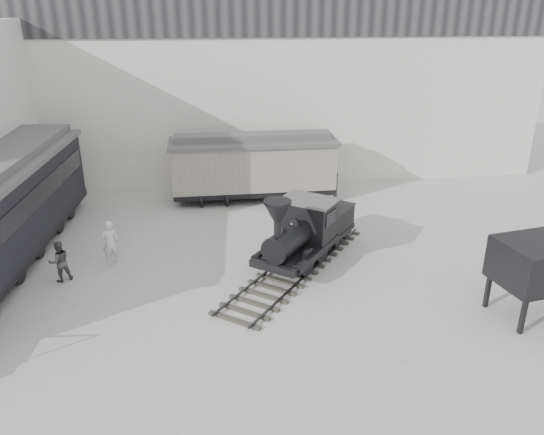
{
  "coord_description": "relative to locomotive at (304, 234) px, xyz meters",
  "views": [
    {
      "loc": [
        -1.7,
        -15.15,
        9.73
      ],
      "look_at": [
        0.34,
        3.7,
        2.0
      ],
      "focal_mm": 35.0,
      "sensor_mm": 36.0,
      "label": 1
    }
  ],
  "objects": [
    {
      "name": "boxcar",
      "position": [
        -1.42,
        7.61,
        0.66
      ],
      "size": [
        8.67,
        2.91,
        3.53
      ],
      "rotation": [
        0.0,
        0.0,
        0.03
      ],
      "color": "black",
      "rests_on": "ground"
    },
    {
      "name": "visitor_a",
      "position": [
        -7.65,
        0.69,
        -0.28
      ],
      "size": [
        0.79,
        0.67,
        1.83
      ],
      "primitive_type": "imported",
      "rotation": [
        0.0,
        0.0,
        3.55
      ],
      "color": "silver",
      "rests_on": "ground"
    },
    {
      "name": "ground",
      "position": [
        -1.63,
        -3.76,
        -1.19
      ],
      "size": [
        90.0,
        90.0,
        0.0
      ],
      "primitive_type": "plane",
      "color": "#9E9E9B"
    },
    {
      "name": "locomotive",
      "position": [
        0.0,
        0.0,
        0.0
      ],
      "size": [
        6.98,
        8.53,
        3.22
      ],
      "rotation": [
        0.0,
        0.0,
        -0.63
      ],
      "color": "#2F2A26",
      "rests_on": "ground"
    },
    {
      "name": "north_wall",
      "position": [
        -1.63,
        11.22,
        4.36
      ],
      "size": [
        34.0,
        2.51,
        11.0
      ],
      "color": "silver",
      "rests_on": "ground"
    },
    {
      "name": "coal_hopper",
      "position": [
        6.82,
        -4.68,
        0.55
      ],
      "size": [
        2.79,
        2.44,
        2.67
      ],
      "rotation": [
        0.0,
        0.0,
        0.2
      ],
      "color": "black",
      "rests_on": "ground"
    },
    {
      "name": "visitor_b",
      "position": [
        -9.28,
        -0.58,
        -0.39
      ],
      "size": [
        0.98,
        0.92,
        1.61
      ],
      "primitive_type": "imported",
      "rotation": [
        0.0,
        0.0,
        3.67
      ],
      "color": "#454545",
      "rests_on": "ground"
    }
  ]
}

